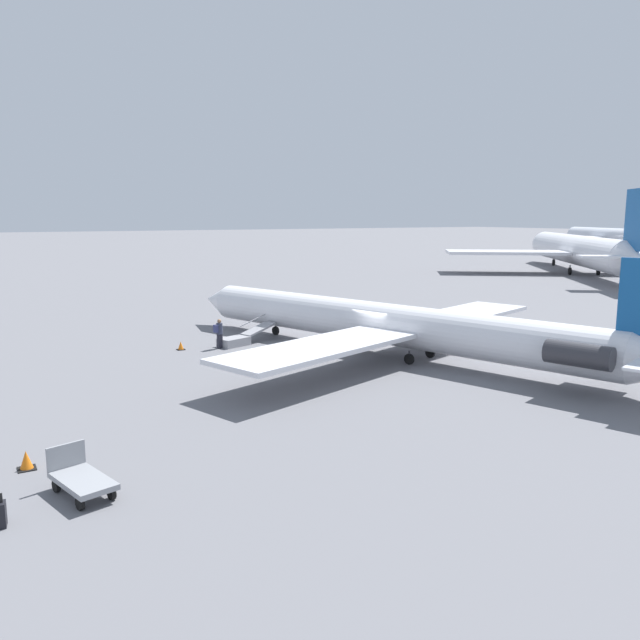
# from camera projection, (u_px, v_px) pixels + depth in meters

# --- Properties ---
(ground_plane) EXTENTS (600.00, 600.00, 0.00)m
(ground_plane) POSITION_uv_depth(u_px,v_px,m) (380.00, 354.00, 35.01)
(ground_plane) COLOR slate
(airplane_main) EXTENTS (30.71, 24.13, 5.96)m
(airplane_main) POSITION_uv_depth(u_px,v_px,m) (394.00, 325.00, 34.14)
(airplane_main) COLOR silver
(airplane_main) RESTS_ON ground
(airplane_far_right) EXTENTS (40.28, 32.86, 10.45)m
(airplane_far_right) POSITION_uv_depth(u_px,v_px,m) (579.00, 250.00, 83.82)
(airplane_far_right) COLOR silver
(airplane_far_right) RESTS_ON ground
(airplane_far_left) EXTENTS (36.17, 28.33, 9.90)m
(airplane_far_left) POSITION_uv_depth(u_px,v_px,m) (604.00, 236.00, 149.74)
(airplane_far_left) COLOR silver
(airplane_far_left) RESTS_ON ground
(boarding_stairs) EXTENTS (2.20, 4.13, 1.55)m
(boarding_stairs) POSITION_uv_depth(u_px,v_px,m) (239.00, 339.00, 37.43)
(boarding_stairs) COLOR #99999E
(boarding_stairs) RESTS_ON ground
(passenger) EXTENTS (0.42, 0.57, 1.74)m
(passenger) POSITION_uv_depth(u_px,v_px,m) (219.00, 332.00, 36.28)
(passenger) COLOR #23232D
(passenger) RESTS_ON ground
(luggage_cart) EXTENTS (2.41, 1.61, 1.22)m
(luggage_cart) POSITION_uv_depth(u_px,v_px,m) (81.00, 479.00, 17.29)
(luggage_cart) COLOR gray
(luggage_cart) RESTS_ON ground
(suitcase) EXTENTS (0.39, 0.27, 0.88)m
(suitcase) POSITION_uv_depth(u_px,v_px,m) (1.00, 514.00, 15.50)
(suitcase) COLOR black
(suitcase) RESTS_ON ground
(traffic_cone_near_stairs) EXTENTS (0.45, 0.45, 0.49)m
(traffic_cone_near_stairs) POSITION_uv_depth(u_px,v_px,m) (181.00, 346.00, 36.05)
(traffic_cone_near_stairs) COLOR black
(traffic_cone_near_stairs) RESTS_ON ground
(traffic_cone_near_cart) EXTENTS (0.53, 0.53, 0.58)m
(traffic_cone_near_cart) POSITION_uv_depth(u_px,v_px,m) (26.00, 461.00, 19.04)
(traffic_cone_near_cart) COLOR black
(traffic_cone_near_cart) RESTS_ON ground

